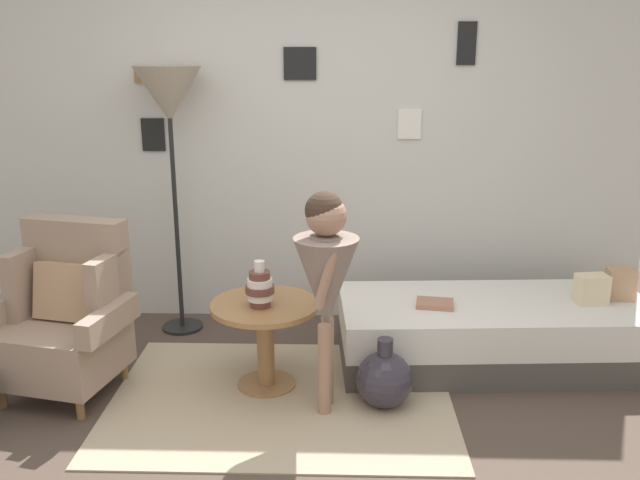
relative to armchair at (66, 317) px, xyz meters
name	(u,v)px	position (x,y,z in m)	size (l,w,h in m)	color
ground_plane	(282,471)	(1.28, -0.77, -0.44)	(12.00, 12.00, 0.00)	#4C3D33
gallery_wall	(302,138)	(1.28, 1.18, 0.86)	(4.80, 0.12, 2.60)	beige
rug	(282,398)	(1.22, -0.10, -0.43)	(1.90, 1.40, 0.01)	tan
armchair	(66,317)	(0.00, 0.00, 0.00)	(0.84, 0.70, 0.97)	olive
daybed	(494,332)	(2.51, 0.40, -0.24)	(1.94, 0.91, 0.40)	#4C4742
pillow_head	(620,284)	(3.27, 0.48, 0.06)	(0.16, 0.12, 0.20)	tan
pillow_mid	(592,289)	(3.07, 0.40, 0.05)	(0.18, 0.12, 0.18)	beige
side_table	(265,326)	(1.12, 0.05, -0.06)	(0.62, 0.62, 0.52)	#9E7042
vase_striped	(260,288)	(1.10, 0.00, 0.18)	(0.16, 0.16, 0.26)	brown
floor_lamp	(169,102)	(0.44, 0.87, 1.12)	(0.44, 0.44, 1.79)	black
person_child	(326,273)	(1.47, -0.20, 0.34)	(0.34, 0.34, 1.21)	#A37A60
book_on_daybed	(435,304)	(2.12, 0.32, -0.02)	(0.22, 0.16, 0.03)	#A87258
demijohn_near	(384,379)	(1.79, -0.16, -0.28)	(0.31, 0.31, 0.40)	#332D38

